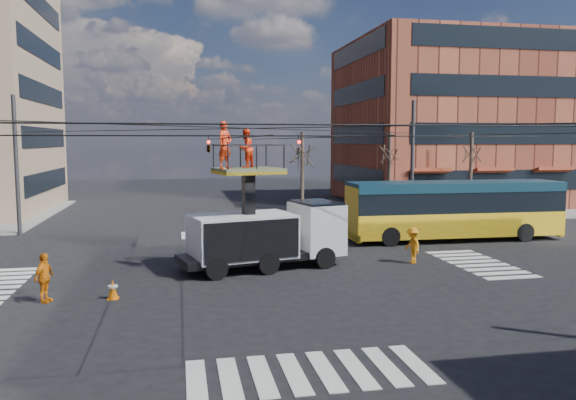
# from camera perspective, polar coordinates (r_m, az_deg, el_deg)

# --- Properties ---
(ground) EXTENTS (120.00, 120.00, 0.00)m
(ground) POSITION_cam_1_polar(r_m,az_deg,el_deg) (23.13, -3.50, -7.49)
(ground) COLOR black
(ground) RESTS_ON ground
(sidewalk_ne) EXTENTS (18.00, 18.00, 0.12)m
(sidewalk_ne) POSITION_cam_1_polar(r_m,az_deg,el_deg) (49.75, 17.80, -0.44)
(sidewalk_ne) COLOR slate
(sidewalk_ne) RESTS_ON ground
(crosswalks) EXTENTS (22.40, 22.40, 0.02)m
(crosswalks) POSITION_cam_1_polar(r_m,az_deg,el_deg) (23.13, -3.50, -7.47)
(crosswalks) COLOR silver
(crosswalks) RESTS_ON ground
(building_ne) EXTENTS (20.06, 16.06, 14.00)m
(building_ne) POSITION_cam_1_polar(r_m,az_deg,el_deg) (52.57, 17.41, 7.49)
(building_ne) COLOR maroon
(building_ne) RESTS_ON ground
(overhead_network) EXTENTS (24.24, 24.24, 8.00)m
(overhead_network) POSITION_cam_1_polar(r_m,az_deg,el_deg) (22.91, -3.88, 3.23)
(overhead_network) COLOR #2D2D30
(overhead_network) RESTS_ON ground
(tree_a) EXTENTS (2.00, 2.00, 6.00)m
(tree_a) POSITION_cam_1_polar(r_m,az_deg,el_deg) (36.68, 1.46, 4.80)
(tree_a) COLOR #382B21
(tree_a) RESTS_ON ground
(tree_b) EXTENTS (2.00, 2.00, 6.00)m
(tree_b) POSITION_cam_1_polar(r_m,az_deg,el_deg) (38.42, 10.26, 4.76)
(tree_b) COLOR #382B21
(tree_b) RESTS_ON ground
(tree_c) EXTENTS (2.00, 2.00, 6.00)m
(tree_c) POSITION_cam_1_polar(r_m,az_deg,el_deg) (40.98, 18.13, 4.63)
(tree_c) COLOR #382B21
(tree_c) RESTS_ON ground
(utility_truck) EXTENTS (7.35, 3.96, 6.19)m
(utility_truck) POSITION_cam_1_polar(r_m,az_deg,el_deg) (23.86, -2.22, -2.15)
(utility_truck) COLOR black
(utility_truck) RESTS_ON ground
(city_bus) EXTENTS (11.78, 2.79, 3.20)m
(city_bus) POSITION_cam_1_polar(r_m,az_deg,el_deg) (31.95, 16.52, -0.84)
(city_bus) COLOR orange
(city_bus) RESTS_ON ground
(traffic_cone) EXTENTS (0.36, 0.36, 0.68)m
(traffic_cone) POSITION_cam_1_polar(r_m,az_deg,el_deg) (20.35, -17.37, -8.65)
(traffic_cone) COLOR orange
(traffic_cone) RESTS_ON ground
(worker_ground) EXTENTS (0.72, 1.07, 1.68)m
(worker_ground) POSITION_cam_1_polar(r_m,az_deg,el_deg) (20.63, -23.53, -7.26)
(worker_ground) COLOR #D2690D
(worker_ground) RESTS_ON ground
(flagger) EXTENTS (0.71, 1.10, 1.61)m
(flagger) POSITION_cam_1_polar(r_m,az_deg,el_deg) (25.48, 12.53, -4.52)
(flagger) COLOR orange
(flagger) RESTS_ON ground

